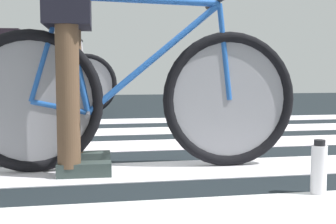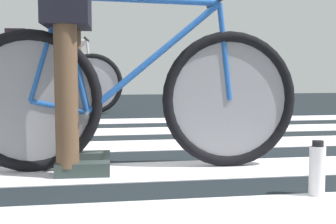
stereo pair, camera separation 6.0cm
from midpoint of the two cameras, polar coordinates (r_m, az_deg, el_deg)
The scene contains 7 objects.
ground at distance 2.80m, azimuth 1.01°, elevation -5.43°, with size 18.00×14.00×0.02m.
crosswalk_markings at distance 2.71m, azimuth 0.77°, elevation -5.54°, with size 5.48×4.25×0.00m.
bicycle_1_of_2 at distance 2.30m, azimuth -5.28°, elevation 2.14°, with size 1.74×0.52×0.93m.
cyclist_1_of_2 at distance 2.31m, azimuth -13.15°, elevation 8.62°, with size 0.32×0.42×1.00m.
bicycle_2_of_2 at distance 5.43m, azimuth -16.12°, elevation 3.72°, with size 1.74×0.52×0.93m.
cyclist_2_of_2 at distance 5.48m, azimuth -19.41°, elevation 6.25°, with size 0.33×0.42×0.98m.
water_bottle at distance 1.94m, azimuth 17.89°, elevation -6.92°, with size 0.06×0.06×0.23m.
Camera 1 is at (-0.57, -2.70, 0.53)m, focal length 47.81 mm.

